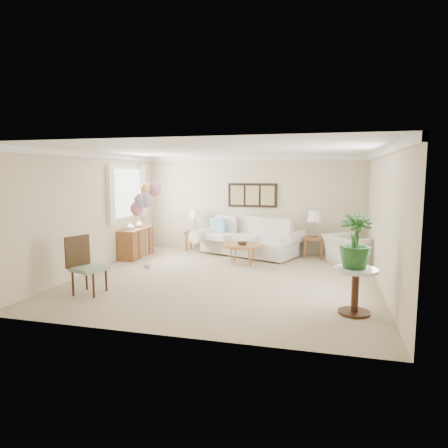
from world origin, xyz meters
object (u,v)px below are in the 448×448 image
coffee_table (242,246)px  armchair (351,250)px  balloon_cluster (145,198)px  accent_chair (85,264)px  sofa (249,240)px

coffee_table → armchair: 2.55m
armchair → balloon_cluster: balloon_cluster is taller
coffee_table → accent_chair: (-2.22, -3.04, 0.11)m
coffee_table → balloon_cluster: size_ratio=0.47×
coffee_table → armchair: bearing=10.7°
sofa → accent_chair: (-2.18, -4.10, 0.15)m
armchair → balloon_cluster: bearing=72.3°
coffee_table → armchair: (2.51, 0.47, -0.08)m
accent_chair → balloon_cluster: 2.28m
coffee_table → accent_chair: 3.77m
armchair → coffee_table: bearing=64.5°
sofa → balloon_cluster: bearing=-133.1°
sofa → coffee_table: 1.06m
accent_chair → sofa: bearing=62.0°
sofa → coffee_table: (0.04, -1.06, 0.04)m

